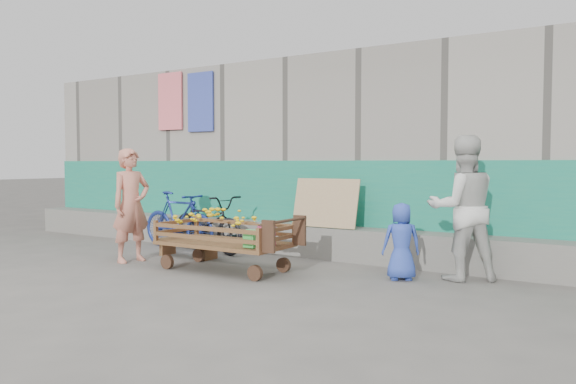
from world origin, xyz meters
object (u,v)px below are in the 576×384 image
Objects in this scene: woman at (463,208)px; child at (401,241)px; bicycle_blue at (179,220)px; bench at (188,244)px; banana_cart at (222,229)px; vendor_man at (131,205)px; bicycle_dark at (208,223)px.

woman reaches higher than child.
child is 0.60× the size of bicycle_blue.
bench is 0.60× the size of woman.
child reaches higher than bench.
woman reaches higher than bench.
child reaches higher than banana_cart.
bicycle_dark is at bearing -3.86° from vendor_man.
bench is 3.20m from child.
banana_cart is 1.81× the size of bench.
bench is at bearing -20.54° from vendor_man.
child is at bearing 17.25° from banana_cart.
bench is 0.93m from bicycle_blue.
bicycle_blue reaches higher than banana_cart.
bicycle_dark reaches higher than banana_cart.
bench is 0.61× the size of bicycle_dark.
vendor_man is (-0.41, -0.69, 0.60)m from bench.
child is at bearing -1.46° from woman.
woman is at bearing -77.24° from bicycle_dark.
bench is 1.12× the size of child.
banana_cart reaches higher than bench.
vendor_man reaches higher than banana_cart.
child is 3.91m from bicycle_blue.
bicycle_blue is at bearing -38.45° from child.
child is (-0.60, -0.38, -0.39)m from woman.
woman is at bearing 20.93° from banana_cart.
bicycle_dark is 1.10× the size of bicycle_blue.
woman is (3.78, 0.53, 0.66)m from bench.
banana_cart is at bearing -13.12° from woman.
vendor_man is 1.32m from bicycle_blue.
bench is at bearing -29.84° from child.
woman is 3.90m from bicycle_dark.
bicycle_blue is at bearing 141.74° from bench.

